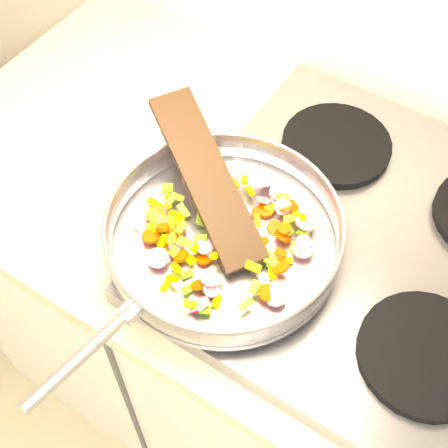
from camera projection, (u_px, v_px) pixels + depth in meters
The scene contains 7 objects.
cooktop at pixel (372, 247), 0.99m from camera, with size 0.60×0.60×0.04m, color #939399.
grate_fl at pixel (252, 260), 0.94m from camera, with size 0.19×0.19×0.02m, color black.
grate_fr at pixel (426, 354), 0.86m from camera, with size 0.19×0.19×0.02m, color black.
grate_bl at pixel (336, 145), 1.08m from camera, with size 0.19×0.19×0.02m, color black.
saute_pan at pixel (223, 232), 0.93m from camera, with size 0.40×0.56×0.06m.
vegetable_heap at pixel (225, 233), 0.94m from camera, with size 0.28×0.28×0.05m.
wooden_spatula at pixel (207, 177), 0.94m from camera, with size 0.30×0.07×0.01m, color black.
Camera 1 is at (-0.61, 1.08, 1.75)m, focal length 50.00 mm.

